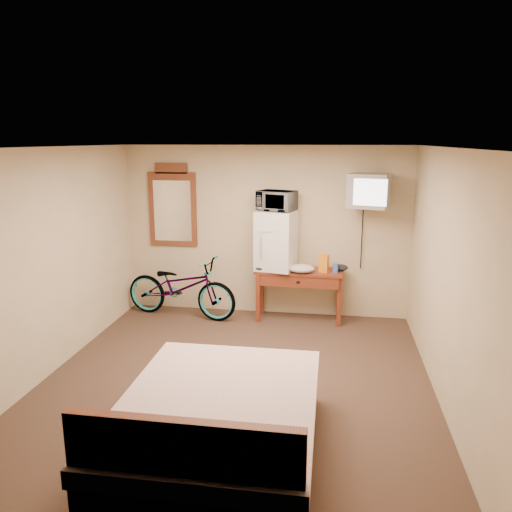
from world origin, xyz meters
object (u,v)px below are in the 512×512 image
Objects in this scene: microwave at (277,201)px; mini_fridge at (276,240)px; bicycle at (181,287)px; wall_mirror at (173,206)px; crt_television at (369,191)px; bed at (217,428)px; blue_cup at (336,268)px; desk at (299,279)px.

mini_fridge is at bearing -102.95° from microwave.
mini_fridge is 0.49× the size of bicycle.
microwave reaches higher than bicycle.
wall_mirror is 0.72× the size of bicycle.
bicycle is at bearing -177.39° from crt_television.
mini_fridge is 3.53m from bed.
microwave is at bearing -8.23° from wall_mirror.
blue_cup is 0.06× the size of bed.
blue_cup is at bearing 16.47° from microwave.
wall_mirror reaches higher than crt_television.
crt_television is (1.26, -0.02, 0.72)m from mini_fridge.
microwave is 1.90m from bicycle.
wall_mirror is (-1.60, 0.23, -0.14)m from microwave.
bed is at bearing -105.59° from blue_cup.
wall_mirror is (-1.94, 0.27, 0.98)m from desk.
microwave is 1.26m from blue_cup.
wall_mirror is at bearing 173.13° from blue_cup.
bicycle reaches higher than blue_cup.
desk is at bearing 177.21° from blue_cup.
microwave is 0.77× the size of crt_television.
microwave is 0.41× the size of wall_mirror.
wall_mirror reaches higher than microwave.
wall_mirror is at bearing 171.77° from mini_fridge.
bed is at bearing -70.62° from microwave.
blue_cup is at bearing -4.30° from mini_fridge.
mini_fridge is 1.57m from bicycle.
wall_mirror is at bearing 112.55° from bed.
blue_cup is 2.27m from bicycle.
mini_fridge is 1.29× the size of crt_television.
mini_fridge is at bearing -74.32° from bicycle.
desk is at bearing -6.56° from mini_fridge.
wall_mirror reaches higher than blue_cup.
microwave reaches higher than bed.
blue_cup is 3.52m from bed.
wall_mirror is 4.16m from bed.
crt_television reaches higher than microwave.
bicycle is at bearing -61.35° from wall_mirror.
blue_cup is 0.08× the size of bicycle.
crt_television is 0.31× the size of bed.
blue_cup is (0.85, -0.06, -0.36)m from mini_fridge.
mini_fridge is at bearing 175.70° from blue_cup.
crt_television reaches higher than bicycle.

